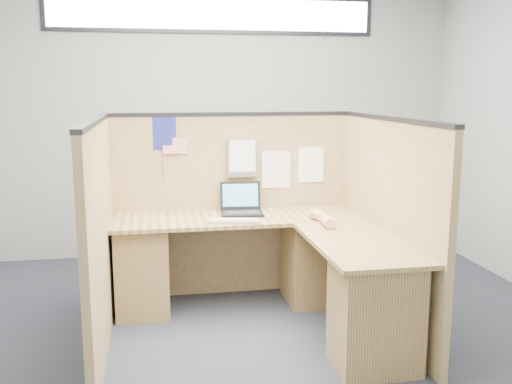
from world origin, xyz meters
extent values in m
plane|color=#21262F|center=(0.00, 0.00, 0.00)|extent=(5.00, 5.00, 0.00)
plane|color=#989B9D|center=(0.00, 2.25, 1.40)|extent=(5.00, 0.00, 5.00)
plane|color=#989B9D|center=(0.00, -2.25, 1.40)|extent=(5.00, 0.00, 5.00)
cube|color=#232328|center=(0.00, 2.24, 2.45)|extent=(3.30, 0.02, 0.38)
cube|color=white|center=(0.00, 2.22, 2.45)|extent=(3.20, 0.01, 0.30)
cube|color=brown|center=(0.00, 1.00, 0.75)|extent=(2.05, 0.05, 1.50)
cube|color=#232328|center=(0.00, 1.00, 1.51)|extent=(2.05, 0.06, 0.03)
cube|color=brown|center=(-1.00, 0.10, 0.75)|extent=(0.05, 1.80, 1.50)
cube|color=#232328|center=(-1.00, 0.10, 1.51)|extent=(0.06, 1.80, 0.03)
cube|color=brown|center=(1.00, 0.10, 0.75)|extent=(0.05, 1.80, 1.50)
cube|color=#232328|center=(1.00, 0.10, 1.51)|extent=(0.06, 1.80, 0.03)
cube|color=brown|center=(0.00, 0.68, 0.71)|extent=(1.95, 0.60, 0.03)
cube|color=brown|center=(0.68, -0.20, 0.71)|extent=(0.60, 1.15, 0.03)
cube|color=brown|center=(-0.75, 0.68, 0.35)|extent=(0.40, 0.50, 0.70)
cube|color=brown|center=(0.60, 0.68, 0.35)|extent=(0.40, 0.50, 0.70)
cube|color=brown|center=(0.68, -0.52, 0.35)|extent=(0.50, 0.40, 0.70)
cube|color=black|center=(0.04, 0.74, 0.74)|extent=(0.34, 0.27, 0.02)
cube|color=black|center=(0.04, 0.89, 0.86)|extent=(0.33, 0.09, 0.22)
cube|color=teal|center=(0.04, 0.88, 0.86)|extent=(0.29, 0.07, 0.18)
cube|color=gray|center=(-0.06, 0.48, 0.74)|extent=(0.41, 0.20, 0.02)
cube|color=silver|center=(-0.06, 0.48, 0.75)|extent=(0.37, 0.17, 0.01)
ellipsoid|color=silver|center=(0.58, 0.48, 0.75)|extent=(0.13, 0.10, 0.05)
ellipsoid|color=tan|center=(0.58, 0.47, 0.78)|extent=(0.09, 0.12, 0.05)
cylinder|color=tan|center=(0.59, 0.42, 0.76)|extent=(0.07, 0.05, 0.07)
cylinder|color=tan|center=(0.60, 0.27, 0.77)|extent=(0.10, 0.28, 0.08)
cube|color=navy|center=(-0.55, 0.97, 1.36)|extent=(0.20, 0.02, 0.26)
cylinder|color=olive|center=(-0.56, 0.96, 1.16)|extent=(0.01, 0.01, 0.34)
cube|color=red|center=(-0.46, 0.96, 1.27)|extent=(0.19, 0.00, 0.13)
cube|color=navy|center=(-0.52, 0.95, 1.30)|extent=(0.08, 0.00, 0.06)
cube|color=slate|center=(0.08, 0.94, 1.16)|extent=(0.24, 0.05, 0.31)
cube|color=white|center=(0.08, 0.92, 1.18)|extent=(0.21, 0.01, 0.26)
cube|color=white|center=(0.37, 0.97, 1.05)|extent=(0.24, 0.02, 0.31)
cube|color=white|center=(0.66, 0.97, 1.08)|extent=(0.23, 0.02, 0.29)
camera|label=1|loc=(-0.64, -3.65, 1.72)|focal=40.00mm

